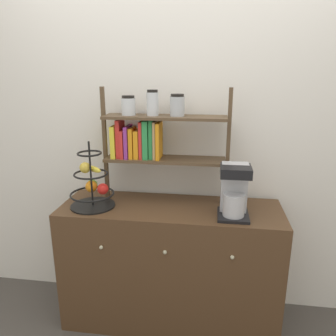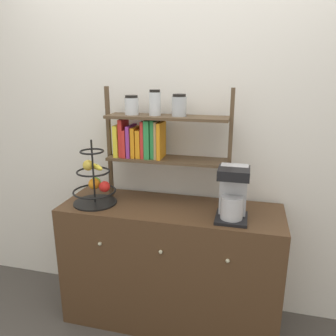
{
  "view_description": "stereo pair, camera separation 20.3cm",
  "coord_description": "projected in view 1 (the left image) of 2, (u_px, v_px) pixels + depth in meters",
  "views": [
    {
      "loc": [
        0.26,
        -1.69,
        1.68
      ],
      "look_at": [
        -0.02,
        0.23,
        1.11
      ],
      "focal_mm": 35.0,
      "sensor_mm": 36.0,
      "label": 1
    },
    {
      "loc": [
        0.46,
        -1.65,
        1.68
      ],
      "look_at": [
        -0.02,
        0.23,
        1.11
      ],
      "focal_mm": 35.0,
      "sensor_mm": 36.0,
      "label": 2
    }
  ],
  "objects": [
    {
      "name": "wall_back",
      "position": [
        176.0,
        130.0,
        2.24
      ],
      "size": [
        7.0,
        0.05,
        2.6
      ],
      "primitive_type": "cube",
      "color": "silver",
      "rests_on": "ground_plane"
    },
    {
      "name": "sideboard",
      "position": [
        170.0,
        265.0,
        2.22
      ],
      "size": [
        1.42,
        0.49,
        0.85
      ],
      "color": "#4C331E",
      "rests_on": "ground_plane"
    },
    {
      "name": "coffee_maker",
      "position": [
        234.0,
        191.0,
        1.94
      ],
      "size": [
        0.18,
        0.21,
        0.32
      ],
      "color": "black",
      "rests_on": "sideboard"
    },
    {
      "name": "fruit_stand",
      "position": [
        92.0,
        186.0,
        2.09
      ],
      "size": [
        0.28,
        0.28,
        0.43
      ],
      "color": "black",
      "rests_on": "sideboard"
    },
    {
      "name": "shelf_hutch",
      "position": [
        150.0,
        135.0,
        2.11
      ],
      "size": [
        0.83,
        0.2,
        0.75
      ],
      "color": "brown",
      "rests_on": "sideboard"
    }
  ]
}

